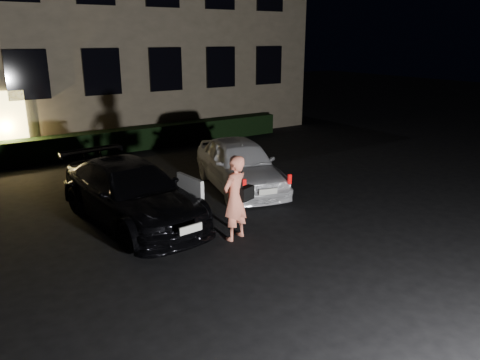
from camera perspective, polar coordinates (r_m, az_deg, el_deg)
ground at (r=9.76m, az=5.42°, el=-8.77°), size 80.00×80.00×0.00m
hedge at (r=18.56m, az=-15.40°, el=4.54°), size 15.00×0.70×0.85m
sedan at (r=11.36m, az=-13.08°, el=-1.51°), size 2.47×5.11×1.42m
hatch at (r=13.50m, az=-0.03°, el=1.97°), size 2.73×4.60×1.47m
man at (r=10.02m, az=-0.60°, el=-2.18°), size 0.87×0.64×1.88m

